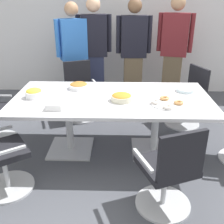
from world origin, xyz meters
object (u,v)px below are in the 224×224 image
conference_table (112,106)px  snack_bowl_pretzels (79,86)px  office_chair_2 (169,174)px  person_standing_1 (94,51)px  person_standing_3 (174,50)px  plate_stack (185,90)px  person_standing_0 (74,55)px  office_chair_4 (187,100)px  person_standing_2 (133,52)px  napkin_pile (55,106)px  donut_platter (167,103)px  snack_bowl_chips_yellow (34,93)px  office_chair_5 (80,94)px  snack_bowl_chips_orange (122,97)px

conference_table → snack_bowl_pretzels: snack_bowl_pretzels is taller
office_chair_2 → person_standing_1: bearing=87.1°
person_standing_3 → plate_stack: person_standing_3 is taller
person_standing_0 → office_chair_2: bearing=88.2°
office_chair_4 → person_standing_2: size_ratio=0.50×
office_chair_4 → napkin_pile: (-1.76, -1.18, 0.38)m
person_standing_0 → snack_bowl_pretzels: size_ratio=6.92×
donut_platter → person_standing_1: bearing=117.1°
person_standing_0 → snack_bowl_chips_yellow: bearing=53.9°
person_standing_1 → napkin_pile: (-0.26, -2.06, -0.19)m
napkin_pile → office_chair_2: bearing=-30.2°
office_chair_5 → donut_platter: size_ratio=2.46×
person_standing_1 → snack_bowl_chips_orange: size_ratio=7.32×
person_standing_1 → office_chair_5: bearing=66.7°
person_standing_3 → person_standing_2: bearing=17.2°
conference_table → snack_bowl_chips_yellow: size_ratio=11.37×
conference_table → snack_bowl_chips_yellow: 0.96m
office_chair_2 → office_chair_4: (0.60, 1.85, 0.00)m
conference_table → person_standing_0: (-0.70, 1.55, 0.31)m
person_standing_2 → napkin_pile: bearing=62.8°
snack_bowl_pretzels → plate_stack: 1.39m
person_standing_0 → person_standing_2: 1.04m
office_chair_4 → office_chair_5: (-1.69, 0.24, 0.00)m
person_standing_3 → snack_bowl_chips_orange: size_ratio=7.44×
office_chair_5 → person_standing_0: (-0.15, 0.51, 0.53)m
conference_table → person_standing_1: 1.77m
conference_table → office_chair_5: bearing=117.5°
office_chair_2 → plate_stack: bearing=51.6°
office_chair_4 → snack_bowl_pretzels: size_ratio=3.52×
person_standing_0 → person_standing_2: size_ratio=0.97×
office_chair_5 → donut_platter: bearing=112.2°
office_chair_2 → snack_bowl_pretzels: size_ratio=3.52×
office_chair_5 → person_standing_2: bearing=-165.3°
conference_table → snack_bowl_chips_orange: snack_bowl_chips_orange is taller
office_chair_4 → person_standing_2: (-0.81, 0.86, 0.56)m
snack_bowl_chips_orange → napkin_pile: (-0.73, -0.26, -0.01)m
person_standing_3 → snack_bowl_chips_yellow: person_standing_3 is taller
office_chair_2 → snack_bowl_chips_orange: 1.10m
office_chair_4 → snack_bowl_chips_orange: bearing=109.3°
office_chair_5 → person_standing_3: (1.59, 0.64, 0.59)m
person_standing_0 → plate_stack: size_ratio=7.90×
conference_table → snack_bowl_chips_yellow: snack_bowl_chips_yellow is taller
snack_bowl_chips_yellow → snack_bowl_chips_orange: (1.06, -0.08, -0.01)m
office_chair_5 → plate_stack: (1.49, -0.82, 0.37)m
office_chair_5 → person_standing_2: (0.88, 0.62, 0.56)m
plate_stack → snack_bowl_chips_orange: bearing=-157.7°
snack_bowl_pretzels → snack_bowl_chips_yellow: snack_bowl_chips_yellow is taller
person_standing_2 → snack_bowl_chips_yellow: 2.13m
snack_bowl_chips_yellow → napkin_pile: size_ratio=1.25×
office_chair_5 → person_standing_2: 1.21m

